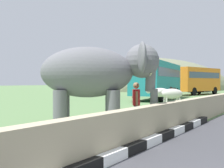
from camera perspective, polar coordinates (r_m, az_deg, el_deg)
The scene contains 10 objects.
barrier_parapet at distance 6.61m, azimuth 2.93°, elevation -9.76°, with size 28.00×0.36×1.00m, color tan.
elephant at distance 9.03m, azimuth -3.00°, elevation 2.19°, with size 3.70×3.92×2.96m.
person_handler at distance 9.80m, azimuth 5.17°, elevation -3.92°, with size 0.59×0.44×1.66m.
bus_teal at distance 26.34m, azimuth 9.72°, elevation 1.33°, with size 10.04×4.11×3.50m.
bus_orange at distance 37.05m, azimuth 17.57°, elevation 1.05°, with size 8.68×4.30×3.50m.
bus_red at distance 48.50m, azimuth 17.49°, elevation 0.90°, with size 9.00×4.68×3.50m.
cow_near at distance 20.01m, azimuth 10.08°, elevation -1.86°, with size 1.75×1.50×1.23m.
cow_mid at distance 18.01m, azimuth 12.50°, elevation -2.12°, with size 1.67×1.60×1.23m.
cow_far at distance 26.18m, azimuth 12.16°, elevation -1.32°, with size 1.47×1.76×1.23m.
hill_east at distance 65.68m, azimuth 7.66°, elevation -1.02°, with size 45.65×36.52×14.74m.
Camera 1 is at (-3.54, 0.19, 1.67)m, focal length 42.93 mm.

